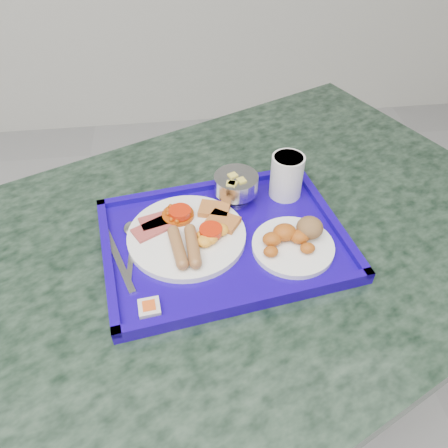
% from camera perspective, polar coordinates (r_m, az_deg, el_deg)
% --- Properties ---
extents(table, '(1.56, 1.34, 0.82)m').
position_cam_1_polar(table, '(1.07, 0.93, -9.79)').
color(table, slate).
rests_on(table, floor).
extents(tray, '(0.53, 0.42, 0.03)m').
position_cam_1_polar(tray, '(0.89, -0.00, -2.16)').
color(tray, '#160392').
rests_on(tray, table).
extents(main_plate, '(0.24, 0.24, 0.04)m').
position_cam_1_polar(main_plate, '(0.88, -4.52, -1.19)').
color(main_plate, white).
rests_on(main_plate, tray).
extents(bread_plate, '(0.16, 0.16, 0.05)m').
position_cam_1_polar(bread_plate, '(0.87, 9.20, -2.09)').
color(bread_plate, white).
rests_on(bread_plate, tray).
extents(fruit_bowl, '(0.10, 0.10, 0.07)m').
position_cam_1_polar(fruit_bowl, '(0.95, 1.58, 5.19)').
color(fruit_bowl, '#B0B0B2').
rests_on(fruit_bowl, tray).
extents(juice_cup, '(0.07, 0.07, 0.10)m').
position_cam_1_polar(juice_cup, '(0.97, 8.19, 6.38)').
color(juice_cup, white).
rests_on(juice_cup, tray).
extents(spoon, '(0.03, 0.17, 0.01)m').
position_cam_1_polar(spoon, '(0.91, -12.13, -1.56)').
color(spoon, '#B0B0B2').
rests_on(spoon, tray).
extents(knife, '(0.07, 0.18, 0.00)m').
position_cam_1_polar(knife, '(0.87, -13.69, -4.39)').
color(knife, '#B0B0B2').
rests_on(knife, tray).
extents(jam_packet, '(0.04, 0.04, 0.01)m').
position_cam_1_polar(jam_packet, '(0.78, -9.72, -10.75)').
color(jam_packet, silver).
rests_on(jam_packet, tray).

